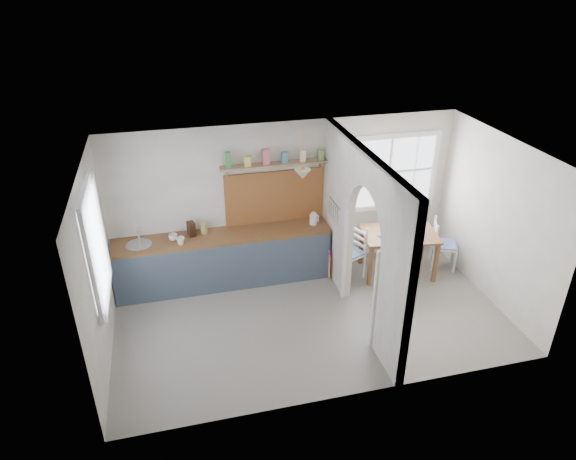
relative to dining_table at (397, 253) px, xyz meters
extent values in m
cube|color=slate|center=(-1.78, -0.90, -0.38)|extent=(5.80, 3.20, 0.01)
cube|color=silver|center=(-1.78, -0.90, 2.22)|extent=(5.80, 3.20, 0.01)
cube|color=silver|center=(-1.78, 0.70, 0.92)|extent=(5.80, 0.01, 2.60)
cube|color=silver|center=(-1.78, -2.50, 0.92)|extent=(5.80, 0.01, 2.60)
cube|color=silver|center=(-4.68, -0.90, 0.92)|extent=(0.01, 3.20, 2.60)
cube|color=silver|center=(1.12, -0.90, 0.92)|extent=(0.01, 3.20, 2.60)
cube|color=silver|center=(-1.08, -2.10, 0.92)|extent=(0.12, 0.80, 2.60)
cube|color=silver|center=(-1.08, 0.10, 0.92)|extent=(0.12, 1.20, 2.60)
cube|color=silver|center=(-1.08, -1.10, 1.69)|extent=(0.12, 1.20, 1.05)
cube|color=brown|center=(-2.91, 0.40, 0.49)|extent=(3.50, 0.60, 0.05)
cube|color=#3F4B5A|center=(-2.91, 0.11, 0.04)|extent=(3.50, 0.03, 0.85)
cube|color=black|center=(-2.91, 0.45, 0.04)|extent=(3.46, 0.45, 0.85)
cylinder|color=#B5B9C0|center=(-4.21, 0.40, 0.51)|extent=(0.40, 0.40, 0.02)
cube|color=brown|center=(-1.99, 0.67, 0.97)|extent=(1.65, 0.03, 0.90)
cube|color=#9E7C5D|center=(-1.99, 0.59, 1.57)|extent=(1.75, 0.20, 0.03)
cube|color=#317438|center=(-2.73, 0.59, 1.67)|extent=(0.09, 0.09, 0.18)
cube|color=#A8A73D|center=(-2.44, 0.59, 1.67)|extent=(0.09, 0.09, 0.18)
cube|color=#AD424E|center=(-2.14, 0.59, 1.67)|extent=(0.09, 0.09, 0.18)
cube|color=#306775|center=(-1.84, 0.59, 1.67)|extent=(0.09, 0.09, 0.18)
cube|color=beige|center=(-1.54, 0.59, 1.67)|extent=(0.09, 0.09, 0.18)
cube|color=#5C8743|center=(-1.24, 0.59, 1.67)|extent=(0.09, 0.09, 0.18)
cone|color=#F3E6C4|center=(-1.63, 0.25, 1.50)|extent=(0.26, 0.26, 0.16)
cylinder|color=#B5B9C0|center=(-1.17, 0.00, 1.07)|extent=(0.02, 0.50, 0.02)
imported|color=white|center=(-3.58, 0.25, 0.58)|extent=(0.15, 0.15, 0.12)
imported|color=silver|center=(-3.69, 0.41, 0.57)|extent=(0.17, 0.17, 0.11)
cube|color=black|center=(-3.39, 0.50, 0.63)|extent=(0.14, 0.17, 0.23)
cylinder|color=tan|center=(-3.19, 0.53, 0.61)|extent=(0.12, 0.12, 0.18)
cube|color=#D91C78|center=(-1.20, 0.06, -0.11)|extent=(0.02, 0.03, 0.55)
cube|color=#EE9A37|center=(-1.20, 0.03, -0.13)|extent=(0.02, 0.03, 0.44)
imported|color=white|center=(0.23, -0.07, 0.42)|extent=(0.42, 0.42, 0.08)
imported|color=#598D5B|center=(-0.08, -0.15, 0.42)|extent=(0.11, 0.11, 0.08)
cylinder|color=#3C3333|center=(-0.29, -0.02, 0.39)|extent=(0.23, 0.23, 0.02)
imported|color=#3A224B|center=(0.11, 0.22, 0.47)|extent=(0.23, 0.23, 0.18)
camera|label=1|loc=(-3.64, -6.87, 4.45)|focal=32.00mm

